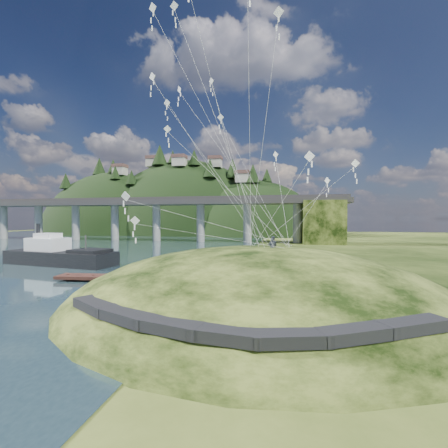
# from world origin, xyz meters

# --- Properties ---
(ground) EXTENTS (320.00, 320.00, 0.00)m
(ground) POSITION_xyz_m (0.00, 0.00, 0.00)
(ground) COLOR black
(ground) RESTS_ON ground
(grass_hill) EXTENTS (36.00, 32.00, 13.00)m
(grass_hill) POSITION_xyz_m (8.00, 2.00, -1.50)
(grass_hill) COLOR black
(grass_hill) RESTS_ON ground
(footpath) EXTENTS (22.29, 5.84, 0.83)m
(footpath) POSITION_xyz_m (7.46, -9.74, 2.08)
(footpath) COLOR black
(footpath) RESTS_ON ground
(bridge) EXTENTS (160.00, 11.00, 15.00)m
(bridge) POSITION_xyz_m (-26.46, 70.07, 9.70)
(bridge) COLOR #2D2B2B
(bridge) RESTS_ON ground
(far_ridge) EXTENTS (153.00, 70.00, 94.50)m
(far_ridge) POSITION_xyz_m (-43.58, 122.17, -7.44)
(far_ridge) COLOR black
(far_ridge) RESTS_ON ground
(work_barge) EXTENTS (19.86, 7.96, 6.76)m
(work_barge) POSITION_xyz_m (-25.85, 17.54, 1.69)
(work_barge) COLOR black
(work_barge) RESTS_ON ground
(wooden_dock) EXTENTS (15.44, 3.77, 1.09)m
(wooden_dock) POSITION_xyz_m (-9.23, 7.67, 0.48)
(wooden_dock) COLOR #341A15
(wooden_dock) RESTS_ON ground
(kite_flyers) EXTENTS (1.08, 2.69, 1.91)m
(kite_flyers) POSITION_xyz_m (9.16, 3.68, 5.87)
(kite_flyers) COLOR #282D36
(kite_flyers) RESTS_ON ground
(kite_swarm) EXTENTS (19.92, 16.53, 22.01)m
(kite_swarm) POSITION_xyz_m (3.32, 2.33, 18.79)
(kite_swarm) COLOR silver
(kite_swarm) RESTS_ON ground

